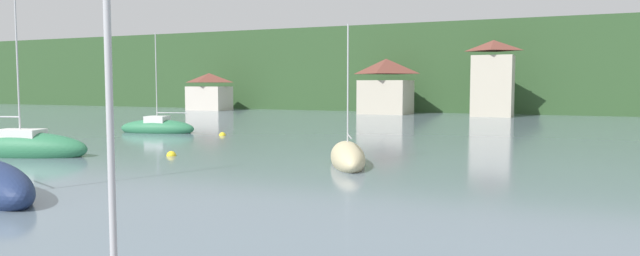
# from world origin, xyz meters

# --- Properties ---
(shore_building_west) EXTENTS (6.14, 4.19, 5.54)m
(shore_building_west) POSITION_xyz_m (-40.88, 87.26, 2.70)
(shore_building_west) COLOR beige
(shore_building_west) RESTS_ON ground_plane
(shore_building_westcentral) EXTENTS (6.43, 5.92, 7.20)m
(shore_building_westcentral) POSITION_xyz_m (-13.63, 88.08, 3.52)
(shore_building_westcentral) COLOR #BCB29E
(shore_building_westcentral) RESTS_ON ground_plane
(shore_building_central) EXTENTS (4.91, 3.84, 9.12)m
(shore_building_central) POSITION_xyz_m (0.00, 87.09, 4.43)
(shore_building_central) COLOR #BCB29E
(shore_building_central) RESTS_ON ground_plane
(sailboat_mid_0) EXTENTS (7.78, 4.20, 11.39)m
(sailboat_mid_0) POSITION_xyz_m (-17.96, 37.37, 0.47)
(sailboat_mid_0) COLOR #2D754C
(sailboat_mid_0) RESTS_ON ground_plane
(sailboat_mid_4) EXTENTS (4.02, 6.07, 7.07)m
(sailboat_mid_4) POSITION_xyz_m (-0.80, 41.46, 0.35)
(sailboat_mid_4) COLOR #CCBC8E
(sailboat_mid_4) RESTS_ON ground_plane
(sailboat_far_6) EXTENTS (6.47, 3.32, 8.30)m
(sailboat_far_6) POSITION_xyz_m (-21.24, 52.19, 0.39)
(sailboat_far_6) COLOR #2D754C
(sailboat_far_6) RESTS_ON ground_plane
(mooring_buoy_near) EXTENTS (0.50, 0.50, 0.50)m
(mooring_buoy_near) POSITION_xyz_m (-15.11, 52.21, 0.00)
(mooring_buoy_near) COLOR yellow
(mooring_buoy_near) RESTS_ON ground_plane
(mooring_buoy_mid) EXTENTS (0.52, 0.52, 0.52)m
(mooring_buoy_mid) POSITION_xyz_m (-10.67, 40.73, 0.00)
(mooring_buoy_mid) COLOR yellow
(mooring_buoy_mid) RESTS_ON ground_plane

